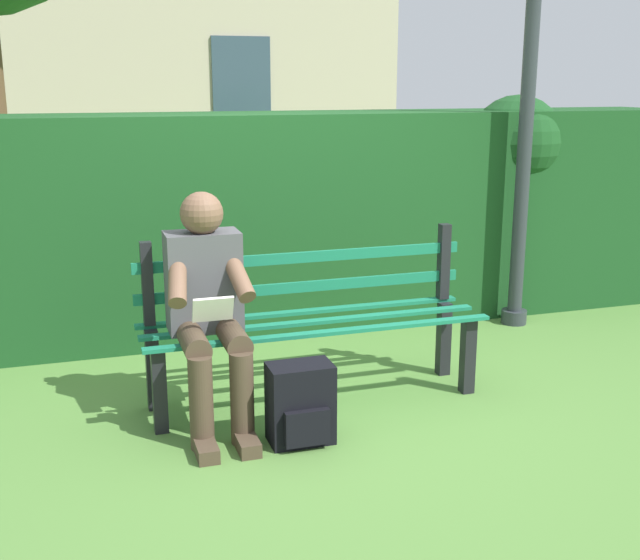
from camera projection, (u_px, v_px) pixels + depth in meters
The scene contains 6 objects.
ground at pixel (315, 400), 4.41m from camera, with size 60.00×60.00×0.00m, color #517F38.
park_bench at pixel (311, 320), 4.36m from camera, with size 1.89×0.47×0.92m.
person_seated at pixel (208, 304), 3.98m from camera, with size 0.44×0.73×1.20m.
hedge_backdrop at pixel (266, 217), 5.58m from camera, with size 6.51×0.84×1.64m.
backpack at pixel (301, 404), 3.86m from camera, with size 0.31×0.27×0.40m.
lamp_post at pixel (533, 8), 5.27m from camera, with size 0.30×0.30×3.37m.
Camera 1 is at (1.23, 3.93, 1.74)m, focal length 44.25 mm.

